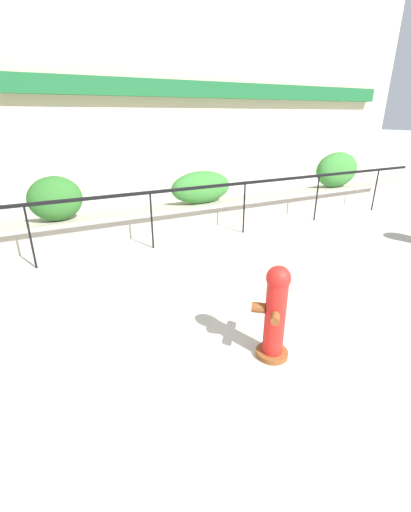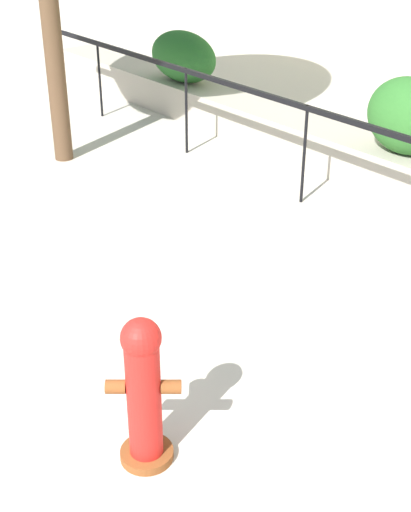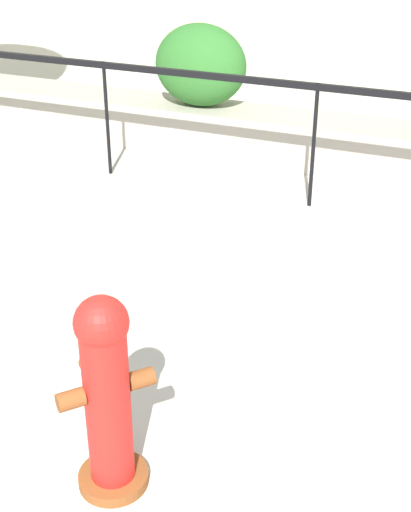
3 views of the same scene
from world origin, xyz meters
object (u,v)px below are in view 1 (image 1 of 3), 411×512
at_px(hedge_bush_1, 55,199).
at_px(hedge_bush_3, 337,170).
at_px(fire_hydrant, 275,312).
at_px(hedge_bush_2, 201,187).

bearing_deg(hedge_bush_1, hedge_bush_3, 0.00).
relative_size(hedge_bush_3, fire_hydrant, 1.37).
distance_m(hedge_bush_2, hedge_bush_3, 4.44).
relative_size(hedge_bush_2, fire_hydrant, 1.41).
height_order(hedge_bush_3, fire_hydrant, hedge_bush_3).
bearing_deg(hedge_bush_3, fire_hydrant, -140.93).
xyz_separation_m(hedge_bush_1, fire_hydrant, (1.65, -4.88, -0.39)).
height_order(hedge_bush_1, fire_hydrant, hedge_bush_1).
bearing_deg(hedge_bush_2, fire_hydrant, -107.90).
distance_m(hedge_bush_1, fire_hydrant, 5.16).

